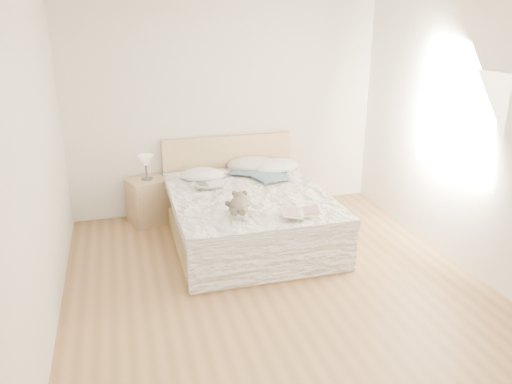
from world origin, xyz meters
TOP-DOWN VIEW (x-y plane):
  - floor at (0.00, 0.00)m, footprint 4.00×4.50m
  - wall_back at (0.00, 2.25)m, footprint 4.00×0.02m
  - wall_front at (0.00, -2.25)m, footprint 4.00×0.02m
  - wall_left at (-2.00, 0.00)m, footprint 0.02×4.50m
  - wall_right at (2.00, 0.00)m, footprint 0.02×4.50m
  - window at (1.99, 0.30)m, footprint 0.02×1.30m
  - bed at (0.00, 1.19)m, footprint 1.72×2.14m
  - nightstand at (-1.07, 2.01)m, footprint 0.56×0.53m
  - table_lamp at (-1.07, 2.02)m, footprint 0.25×0.25m
  - pillow_left at (-0.41, 1.77)m, footprint 0.59×0.47m
  - pillow_middle at (0.29, 2.02)m, footprint 0.74×0.59m
  - pillow_right at (0.57, 1.85)m, footprint 0.73×0.62m
  - blouse at (0.34, 1.58)m, footprint 0.70×0.73m
  - photo_book at (-0.40, 1.41)m, footprint 0.34×0.24m
  - childrens_book at (0.33, 0.32)m, footprint 0.47×0.37m
  - teddy_bear at (-0.28, 0.49)m, footprint 0.30×0.37m

SIDE VIEW (x-z plane):
  - floor at x=0.00m, z-range 0.00..0.00m
  - nightstand at x=-1.07m, z-range 0.00..0.56m
  - bed at x=0.00m, z-range -0.19..0.81m
  - blouse at x=0.34m, z-range 0.62..0.64m
  - photo_book at x=-0.40m, z-range 0.62..0.64m
  - childrens_book at x=0.33m, z-range 0.62..0.64m
  - pillow_left at x=-0.41m, z-range 0.56..0.72m
  - pillow_middle at x=0.29m, z-range 0.54..0.74m
  - pillow_right at x=0.57m, z-range 0.55..0.73m
  - teddy_bear at x=-0.28m, z-range 0.56..0.74m
  - table_lamp at x=-1.07m, z-range 0.63..0.93m
  - wall_back at x=0.00m, z-range 0.00..2.70m
  - wall_front at x=0.00m, z-range 0.00..2.70m
  - wall_left at x=-2.00m, z-range 0.00..2.70m
  - wall_right at x=2.00m, z-range 0.00..2.70m
  - window at x=1.99m, z-range 0.90..2.00m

